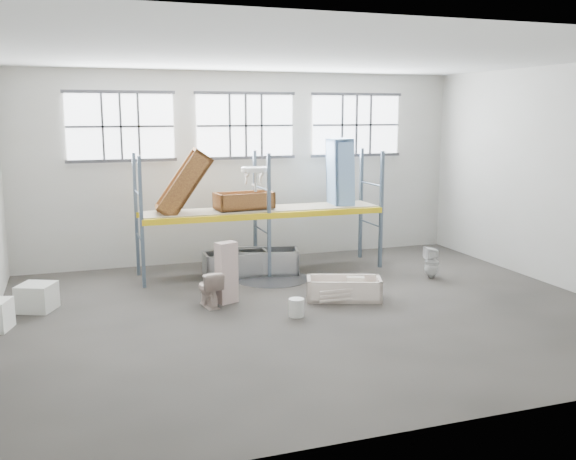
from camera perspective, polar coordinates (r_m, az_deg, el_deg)
name	(u,v)px	position (r m, az deg, el deg)	size (l,w,h in m)	color
floor	(312,313)	(12.99, 2.18, -7.44)	(12.00, 10.00, 0.10)	#4D4741
ceiling	(314,52)	(12.41, 2.34, 15.57)	(12.00, 10.00, 0.10)	silver
wall_back	(245,167)	(17.23, -3.87, 5.63)	(12.00, 0.10, 5.00)	#B0AEA3
wall_front	(464,233)	(8.01, 15.47, -0.30)	(12.00, 0.10, 5.00)	#AEACA1
wall_right	(563,178)	(15.68, 23.39, 4.32)	(0.10, 10.00, 5.00)	#AEABA0
window_left	(121,127)	(16.51, -14.73, 8.93)	(2.60, 0.04, 1.60)	white
window_mid	(245,126)	(17.07, -3.82, 9.29)	(2.60, 0.04, 1.60)	white
window_right	(356,125)	(18.17, 6.09, 9.32)	(2.60, 0.04, 1.60)	white
rack_upright_la	(142,223)	(14.70, -12.94, 0.63)	(0.08, 0.08, 3.00)	slate
rack_upright_lb	(136,215)	(15.88, -13.42, 1.32)	(0.08, 0.08, 3.00)	slate
rack_upright_ma	(269,216)	(15.30, -1.71, 1.27)	(0.08, 0.08, 3.00)	slate
rack_upright_mb	(255,209)	(16.44, -2.96, 1.90)	(0.08, 0.08, 3.00)	slate
rack_upright_ra	(381,210)	(16.43, 8.33, 1.80)	(0.08, 0.08, 3.00)	slate
rack_upright_rb	(361,204)	(17.50, 6.53, 2.36)	(0.08, 0.08, 3.00)	slate
rack_beam_front	(269,216)	(15.30, -1.71, 1.27)	(6.00, 0.10, 0.14)	yellow
rack_beam_back	(255,209)	(16.44, -2.96, 1.90)	(6.00, 0.10, 0.14)	yellow
shelf_deck	(262,209)	(15.85, -2.36, 1.88)	(5.90, 1.10, 0.03)	gray
wet_patch	(272,278)	(15.42, -1.46, -4.35)	(1.80, 1.80, 0.00)	black
bathtub_beige	(344,289)	(13.75, 5.01, -5.24)	(1.58, 0.74, 0.46)	silver
cistern_spare	(355,285)	(13.87, 6.04, -4.91)	(0.38, 0.18, 0.36)	silver
sink_in_tub	(333,293)	(13.64, 4.03, -5.67)	(0.45, 0.45, 0.15)	beige
toilet_beige	(209,288)	(13.26, -7.07, -5.21)	(0.42, 0.74, 0.76)	beige
cistern_tall	(227,273)	(13.42, -5.51, -3.81)	(0.42, 0.27, 1.29)	#C7AAA3
toilet_white	(432,262)	(15.80, 12.73, -2.83)	(0.34, 0.35, 0.76)	white
steel_tub_left	(236,264)	(15.73, -4.65, -3.01)	(1.57, 0.73, 0.58)	#A3A6AA
steel_tub_right	(265,261)	(15.88, -2.08, -2.80)	(1.64, 0.77, 0.60)	#B0B3B7
rust_tub_flat	(244,200)	(15.69, -3.95, 2.66)	(1.41, 0.66, 0.40)	brown
rust_tub_tilted	(184,183)	(15.28, -9.30, 4.13)	(1.70, 0.80, 0.48)	#9C6728
sink_on_shelf	(255,190)	(15.46, -2.92, 3.58)	(0.68, 0.53, 0.61)	white
blue_tub_upright	(340,173)	(16.58, 4.68, 5.07)	(1.78, 0.84, 0.50)	#78A1D2
bucket	(296,308)	(12.59, 0.75, -6.94)	(0.30, 0.30, 0.35)	silver
carton_far	(37,297)	(13.90, -21.52, -5.60)	(0.65, 0.65, 0.55)	beige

